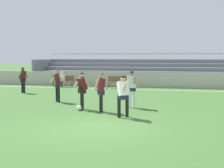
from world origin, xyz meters
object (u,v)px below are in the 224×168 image
bleacher_stand (173,71)px  player_dark_wide_left (82,87)px  bench_near_wall_gap (63,80)px  player_dark_wide_right (58,83)px  player_white_trailing_run (123,93)px  spectator_seated (62,78)px  player_white_dropping_back (132,86)px  bench_far_right (119,81)px  player_dark_challenging (101,89)px  soccer_ball (79,108)px  player_dark_pressing_high (23,78)px

bleacher_stand → player_dark_wide_left: (-3.68, -13.61, -0.16)m
bench_near_wall_gap → player_dark_wide_right: player_dark_wide_right is taller
player_dark_wide_left → player_white_trailing_run: size_ratio=1.02×
player_dark_wide_right → spectator_seated: bearing=110.6°
bleacher_stand → player_white_trailing_run: size_ratio=15.11×
player_white_dropping_back → player_dark_wide_right: size_ratio=1.00×
bench_far_right → player_white_trailing_run: bearing=-78.0°
player_dark_challenging → player_dark_wide_left: bearing=160.6°
player_dark_challenging → soccer_ball: (-1.00, 0.08, -0.87)m
spectator_seated → player_dark_challenging: (5.58, -9.32, 0.28)m
spectator_seated → player_dark_wide_left: (4.62, -8.98, 0.28)m
player_white_dropping_back → soccer_ball: 2.59m
player_dark_wide_right → soccer_ball: player_dark_wide_right is taller
player_dark_pressing_high → soccer_ball: 7.70m
bleacher_stand → player_dark_wide_left: bleacher_stand is taller
player_dark_challenging → player_white_dropping_back: size_ratio=0.98×
player_dark_wide_left → soccer_ball: 0.91m
bench_far_right → player_white_dropping_back: size_ratio=1.07×
player_white_dropping_back → spectator_seated: bearing=129.8°
spectator_seated → bleacher_stand: bearing=29.2°
player_dark_wide_left → bench_near_wall_gap: bearing=116.9°
player_white_dropping_back → player_white_trailing_run: bearing=-89.4°
bench_near_wall_gap → spectator_seated: bearing=-90.0°
bench_far_right → player_dark_wide_right: player_dark_wide_right is taller
bench_far_right → spectator_seated: bearing=-178.5°
player_white_trailing_run → bench_far_right: bearing=102.0°
player_white_dropping_back → soccer_ball: (-2.10, -1.23, -0.90)m
bench_far_right → bench_near_wall_gap: size_ratio=1.00×
bleacher_stand → player_dark_wide_left: bearing=-105.1°
player_dark_wide_left → player_dark_pressing_high: 7.51m
spectator_seated → player_white_trailing_run: size_ratio=0.75×
soccer_ball → bleacher_stand: bearing=75.0°
bench_near_wall_gap → player_white_dropping_back: bearing=-50.6°
bleacher_stand → player_dark_wide_left: 14.10m
spectator_seated → player_dark_wide_left: bearing=-62.8°
player_dark_pressing_high → bench_far_right: bearing=37.0°
bench_near_wall_gap → spectator_seated: (0.00, -0.12, 0.16)m
spectator_seated → soccer_ball: size_ratio=5.50×
player_dark_challenging → player_dark_pressing_high: (-6.62, 5.26, 0.02)m
player_white_dropping_back → player_white_trailing_run: 2.25m
bench_near_wall_gap → player_dark_pressing_high: 4.32m
player_dark_wide_right → player_dark_pressing_high: player_dark_wide_right is taller
bench_far_right → player_dark_wide_left: (0.13, -9.10, 0.44)m
spectator_seated → player_dark_challenging: bearing=-59.1°
player_dark_challenging → bench_far_right: bearing=96.6°
player_dark_wide_left → player_dark_wide_right: 2.65m
bench_near_wall_gap → player_dark_wide_right: bearing=-69.7°
player_dark_wide_right → player_dark_pressing_high: (-3.73, 3.11, -0.01)m
spectator_seated → player_dark_pressing_high: bearing=-104.4°
bench_near_wall_gap → player_dark_pressing_high: bearing=-104.0°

